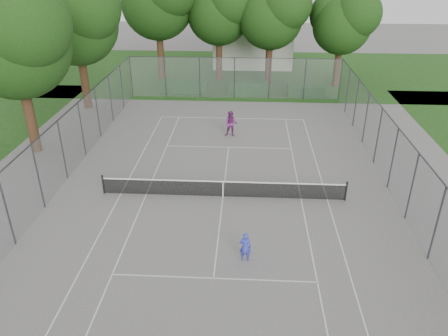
# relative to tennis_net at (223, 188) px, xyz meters

# --- Properties ---
(ground) EXTENTS (120.00, 120.00, 0.00)m
(ground) POSITION_rel_tennis_net_xyz_m (0.00, 0.00, -0.51)
(ground) COLOR #605D5C
(ground) RESTS_ON ground
(grass_far) EXTENTS (60.00, 20.00, 0.00)m
(grass_far) POSITION_rel_tennis_net_xyz_m (0.00, 26.00, -0.51)
(grass_far) COLOR #1A4012
(grass_far) RESTS_ON ground
(court_markings) EXTENTS (11.03, 23.83, 0.01)m
(court_markings) POSITION_rel_tennis_net_xyz_m (0.00, 0.00, -0.50)
(court_markings) COLOR beige
(court_markings) RESTS_ON ground
(tennis_net) EXTENTS (12.87, 0.10, 1.10)m
(tennis_net) POSITION_rel_tennis_net_xyz_m (0.00, 0.00, 0.00)
(tennis_net) COLOR black
(tennis_net) RESTS_ON ground
(perimeter_fence) EXTENTS (18.08, 34.08, 3.52)m
(perimeter_fence) POSITION_rel_tennis_net_xyz_m (0.00, 0.00, 1.30)
(perimeter_fence) COLOR #38383D
(perimeter_fence) RESTS_ON ground
(tree_far_midleft) EXTENTS (6.91, 6.31, 9.93)m
(tree_far_midleft) POSITION_rel_tennis_net_xyz_m (-1.63, 22.94, 6.31)
(tree_far_midleft) COLOR #382214
(tree_far_midleft) RESTS_ON ground
(tree_far_midright) EXTENTS (6.77, 6.18, 9.73)m
(tree_far_midright) POSITION_rel_tennis_net_xyz_m (3.16, 21.54, 6.17)
(tree_far_midright) COLOR #382214
(tree_far_midright) RESTS_ON ground
(tree_far_right) EXTENTS (6.07, 5.54, 8.72)m
(tree_far_right) POSITION_rel_tennis_net_xyz_m (9.57, 21.39, 5.48)
(tree_far_right) COLOR #382214
(tree_far_right) RESTS_ON ground
(tree_side_back) EXTENTS (7.24, 6.61, 10.41)m
(tree_side_back) POSITION_rel_tennis_net_xyz_m (-11.86, 13.77, 6.64)
(tree_side_back) COLOR #382214
(tree_side_back) RESTS_ON ground
(tree_side_front) EXTENTS (7.40, 6.76, 10.64)m
(tree_side_front) POSITION_rel_tennis_net_xyz_m (-12.35, 5.14, 6.80)
(tree_side_front) COLOR #382214
(tree_side_front) RESTS_ON ground
(hedge_left) EXTENTS (4.26, 1.28, 1.06)m
(hedge_left) POSITION_rel_tennis_net_xyz_m (-4.59, 18.47, 0.02)
(hedge_left) COLOR #144015
(hedge_left) RESTS_ON ground
(hedge_mid) EXTENTS (3.48, 0.99, 1.09)m
(hedge_mid) POSITION_rel_tennis_net_xyz_m (1.20, 18.05, 0.04)
(hedge_mid) COLOR #144015
(hedge_mid) RESTS_ON ground
(hedge_right) EXTENTS (3.22, 1.18, 0.97)m
(hedge_right) POSITION_rel_tennis_net_xyz_m (6.29, 17.88, -0.03)
(hedge_right) COLOR #144015
(hedge_right) RESTS_ON ground
(house) EXTENTS (8.44, 6.54, 10.51)m
(house) POSITION_rel_tennis_net_xyz_m (1.59, 29.60, 3.72)
(house) COLOR beige
(house) RESTS_ON ground
(girl_player) EXTENTS (0.50, 0.34, 1.35)m
(girl_player) POSITION_rel_tennis_net_xyz_m (1.24, -5.16, 0.17)
(girl_player) COLOR #323ABE
(girl_player) RESTS_ON ground
(woman_player) EXTENTS (0.97, 0.80, 1.81)m
(woman_player) POSITION_rel_tennis_net_xyz_m (0.07, 8.36, 0.40)
(woman_player) COLOR #75276D
(woman_player) RESTS_ON ground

